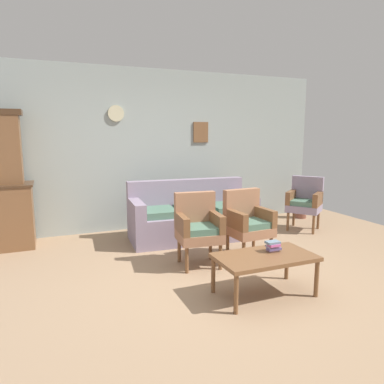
{
  "coord_description": "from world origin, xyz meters",
  "views": [
    {
      "loc": [
        -1.67,
        -3.3,
        1.63
      ],
      "look_at": [
        0.11,
        1.06,
        0.85
      ],
      "focal_mm": 33.16,
      "sensor_mm": 36.0,
      "label": 1
    }
  ],
  "objects_px": {
    "floral_couch": "(192,218)",
    "floor_vase_by_wall": "(301,199)",
    "armchair_by_doorway": "(247,221)",
    "wingback_chair_by_fireplace": "(305,201)",
    "armchair_near_couch_end": "(198,226)",
    "coffee_table": "(265,259)",
    "book_stack_on_table": "(273,246)"
  },
  "relations": [
    {
      "from": "floral_couch",
      "to": "book_stack_on_table",
      "type": "relative_size",
      "value": 12.75
    },
    {
      "from": "floral_couch",
      "to": "book_stack_on_table",
      "type": "bearing_deg",
      "value": -87.96
    },
    {
      "from": "armchair_by_doorway",
      "to": "floor_vase_by_wall",
      "type": "xyz_separation_m",
      "value": [
        2.14,
        1.55,
        -0.12
      ]
    },
    {
      "from": "wingback_chair_by_fireplace",
      "to": "floor_vase_by_wall",
      "type": "relative_size",
      "value": 1.2
    },
    {
      "from": "floral_couch",
      "to": "coffee_table",
      "type": "relative_size",
      "value": 1.96
    },
    {
      "from": "armchair_by_doorway",
      "to": "book_stack_on_table",
      "type": "distance_m",
      "value": 0.99
    },
    {
      "from": "armchair_by_doorway",
      "to": "wingback_chair_by_fireplace",
      "type": "relative_size",
      "value": 1.0
    },
    {
      "from": "wingback_chair_by_fireplace",
      "to": "floor_vase_by_wall",
      "type": "xyz_separation_m",
      "value": [
        0.5,
        0.69,
        -0.12
      ]
    },
    {
      "from": "armchair_by_doorway",
      "to": "armchair_near_couch_end",
      "type": "bearing_deg",
      "value": 178.76
    },
    {
      "from": "wingback_chair_by_fireplace",
      "to": "coffee_table",
      "type": "xyz_separation_m",
      "value": [
        -2.05,
        -1.88,
        -0.12
      ]
    },
    {
      "from": "armchair_by_doorway",
      "to": "wingback_chair_by_fireplace",
      "type": "xyz_separation_m",
      "value": [
        1.64,
        0.86,
        0.0
      ]
    },
    {
      "from": "floral_couch",
      "to": "wingback_chair_by_fireplace",
      "type": "relative_size",
      "value": 2.18
    },
    {
      "from": "wingback_chair_by_fireplace",
      "to": "book_stack_on_table",
      "type": "relative_size",
      "value": 5.85
    },
    {
      "from": "floral_couch",
      "to": "wingback_chair_by_fireplace",
      "type": "distance_m",
      "value": 2.01
    },
    {
      "from": "armchair_near_couch_end",
      "to": "armchair_by_doorway",
      "type": "distance_m",
      "value": 0.7
    },
    {
      "from": "floral_couch",
      "to": "floor_vase_by_wall",
      "type": "height_order",
      "value": "floral_couch"
    },
    {
      "from": "book_stack_on_table",
      "to": "coffee_table",
      "type": "bearing_deg",
      "value": -155.8
    },
    {
      "from": "wingback_chair_by_fireplace",
      "to": "book_stack_on_table",
      "type": "xyz_separation_m",
      "value": [
        -1.91,
        -1.82,
        -0.02
      ]
    },
    {
      "from": "armchair_near_couch_end",
      "to": "coffee_table",
      "type": "distance_m",
      "value": 1.08
    },
    {
      "from": "floral_couch",
      "to": "floor_vase_by_wall",
      "type": "bearing_deg",
      "value": 10.12
    },
    {
      "from": "armchair_near_couch_end",
      "to": "floor_vase_by_wall",
      "type": "relative_size",
      "value": 1.2
    },
    {
      "from": "armchair_by_doorway",
      "to": "wingback_chair_by_fireplace",
      "type": "distance_m",
      "value": 1.86
    },
    {
      "from": "armchair_near_couch_end",
      "to": "book_stack_on_table",
      "type": "distance_m",
      "value": 1.06
    },
    {
      "from": "wingback_chair_by_fireplace",
      "to": "armchair_by_doorway",
      "type": "bearing_deg",
      "value": -152.4
    },
    {
      "from": "floor_vase_by_wall",
      "to": "armchair_by_doorway",
      "type": "bearing_deg",
      "value": -144.14
    },
    {
      "from": "armchair_by_doorway",
      "to": "floral_couch",
      "type": "bearing_deg",
      "value": 107.02
    },
    {
      "from": "wingback_chair_by_fireplace",
      "to": "book_stack_on_table",
      "type": "bearing_deg",
      "value": -136.43
    },
    {
      "from": "floral_couch",
      "to": "armchair_by_doorway",
      "type": "relative_size",
      "value": 2.18
    },
    {
      "from": "armchair_by_doorway",
      "to": "coffee_table",
      "type": "height_order",
      "value": "armchair_by_doorway"
    },
    {
      "from": "armchair_by_doorway",
      "to": "coffee_table",
      "type": "relative_size",
      "value": 0.9
    },
    {
      "from": "floral_couch",
      "to": "armchair_by_doorway",
      "type": "bearing_deg",
      "value": -72.98
    },
    {
      "from": "floor_vase_by_wall",
      "to": "floral_couch",
      "type": "bearing_deg",
      "value": -169.88
    }
  ]
}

